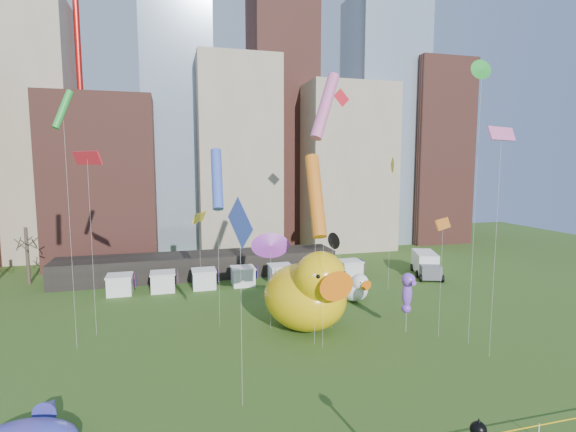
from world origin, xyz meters
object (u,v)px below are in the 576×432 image
object	(u,v)px
big_duck	(308,293)
small_duck	(354,288)
box_truck	(426,264)
seahorse_purple	(408,290)
seahorse_green	(304,282)

from	to	relation	value
big_duck	small_duck	world-z (taller)	big_duck
big_duck	box_truck	size ratio (longest dim) A/B	1.39
seahorse_purple	box_truck	bearing A→B (deg)	52.22
seahorse_green	big_duck	bearing A→B (deg)	-71.32
box_truck	small_duck	bearing A→B (deg)	-129.95
small_duck	seahorse_purple	bearing A→B (deg)	-101.67
seahorse_green	box_truck	xyz separation A→B (m)	(22.54, 14.33, -2.81)
big_duck	small_duck	size ratio (longest dim) A/B	2.30
box_truck	big_duck	bearing A→B (deg)	-125.25
big_duck	seahorse_purple	world-z (taller)	big_duck
seahorse_purple	seahorse_green	bearing A→B (deg)	156.09
small_duck	seahorse_purple	xyz separation A→B (m)	(0.87, -9.91, 2.53)
small_duck	seahorse_green	distance (m)	10.42
big_duck	box_truck	xyz separation A→B (m)	(22.42, 15.13, -2.01)
small_duck	seahorse_green	bearing A→B (deg)	-158.98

